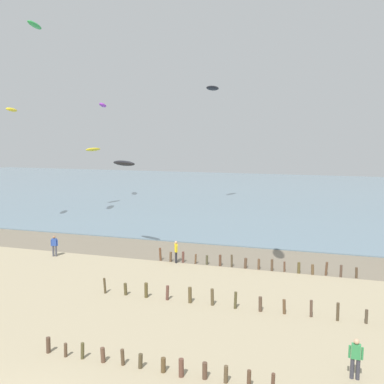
# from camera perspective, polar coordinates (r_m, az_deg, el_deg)

# --- Properties ---
(wet_sand_strip) EXTENTS (120.00, 5.90, 0.01)m
(wet_sand_strip) POSITION_cam_1_polar(r_m,az_deg,el_deg) (35.63, -0.21, -8.20)
(wet_sand_strip) COLOR #7A6D59
(wet_sand_strip) RESTS_ON ground
(sea) EXTENTS (160.00, 70.00, 0.10)m
(sea) POSITION_cam_1_polar(r_m,az_deg,el_deg) (72.09, 8.54, -0.11)
(sea) COLOR slate
(sea) RESTS_ON ground
(groyne_near) EXTENTS (10.24, 0.33, 0.77)m
(groyne_near) POSITION_cam_1_polar(r_m,az_deg,el_deg) (19.04, -5.39, -22.02)
(groyne_near) COLOR #4E392B
(groyne_near) RESTS_ON ground
(groyne_mid) EXTENTS (16.68, 0.31, 1.00)m
(groyne_mid) POSITION_cam_1_polar(r_m,az_deg,el_deg) (24.88, 5.19, -14.34)
(groyne_mid) COLOR #4C3F28
(groyne_mid) RESTS_ON ground
(groyne_far) EXTENTS (14.63, 0.32, 1.02)m
(groyne_far) POSITION_cam_1_polar(r_m,az_deg,el_deg) (31.72, 7.93, -9.53)
(groyne_far) COLOR brown
(groyne_far) RESTS_ON ground
(person_nearest_camera) EXTENTS (0.34, 0.54, 1.71)m
(person_nearest_camera) POSITION_cam_1_polar(r_m,az_deg,el_deg) (32.74, -2.18, -7.99)
(person_nearest_camera) COLOR #232328
(person_nearest_camera) RESTS_ON ground
(person_by_waterline) EXTENTS (0.57, 0.25, 1.71)m
(person_by_waterline) POSITION_cam_1_polar(r_m,az_deg,el_deg) (19.33, 21.28, -20.15)
(person_by_waterline) COLOR #383842
(person_by_waterline) RESTS_ON ground
(person_right_flank) EXTENTS (0.54, 0.32, 1.71)m
(person_right_flank) POSITION_cam_1_polar(r_m,az_deg,el_deg) (36.13, -18.13, -6.87)
(person_right_flank) COLOR #4C4C56
(person_right_flank) RESTS_ON ground
(kite_aloft_2) EXTENTS (1.62, 2.60, 0.59)m
(kite_aloft_2) POSITION_cam_1_polar(r_m,az_deg,el_deg) (49.10, -23.24, 10.21)
(kite_aloft_2) COLOR yellow
(kite_aloft_3) EXTENTS (1.53, 2.74, 0.63)m
(kite_aloft_3) POSITION_cam_1_polar(r_m,az_deg,el_deg) (57.86, -13.25, 5.63)
(kite_aloft_3) COLOR yellow
(kite_aloft_5) EXTENTS (2.61, 1.74, 0.65)m
(kite_aloft_5) POSITION_cam_1_polar(r_m,az_deg,el_deg) (35.19, -9.20, 3.87)
(kite_aloft_5) COLOR black
(kite_aloft_6) EXTENTS (1.91, 3.26, 0.82)m
(kite_aloft_6) POSITION_cam_1_polar(r_m,az_deg,el_deg) (59.75, 2.81, 13.87)
(kite_aloft_6) COLOR black
(kite_aloft_9) EXTENTS (2.43, 3.44, 0.87)m
(kite_aloft_9) POSITION_cam_1_polar(r_m,az_deg,el_deg) (62.69, -12.00, 11.44)
(kite_aloft_9) COLOR purple
(kite_aloft_10) EXTENTS (1.82, 3.12, 0.73)m
(kite_aloft_10) POSITION_cam_1_polar(r_m,az_deg,el_deg) (47.80, -20.54, 20.42)
(kite_aloft_10) COLOR green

